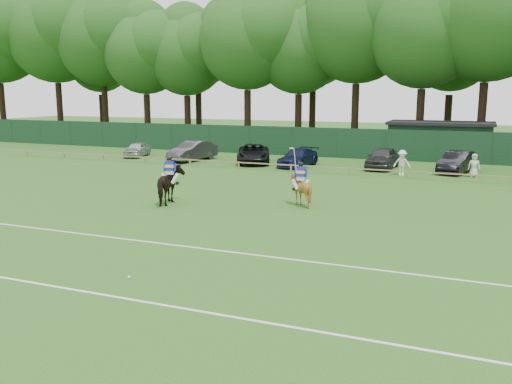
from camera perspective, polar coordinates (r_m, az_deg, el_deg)
The scene contains 19 objects.
ground at distance 20.41m, azimuth -4.51°, elevation -5.21°, with size 160.00×160.00×0.00m, color #1E4C14.
horse_dark at distance 27.19m, azimuth -9.02°, elevation 0.72°, with size 1.02×2.24×1.89m, color black.
horse_chestnut at distance 26.56m, azimuth 4.71°, elevation 0.26°, with size 1.29×1.45×1.59m, color brown.
sedan_silver at distance 47.51m, azimuth -12.40°, elevation 4.41°, with size 1.47×3.65×1.24m, color #B5B8BB.
sedan_grey at distance 43.98m, azimuth -6.70°, elevation 4.31°, with size 1.66×4.75×1.57m, color #2F2F32.
suv_black at distance 42.18m, azimuth -0.27°, elevation 4.05°, with size 2.43×5.27×1.47m, color black.
sedan_navy at distance 40.49m, azimuth 4.46°, elevation 3.62°, with size 1.82×4.49×1.30m, color #111736.
hatch_grey at distance 40.24m, azimuth 13.16°, elevation 3.51°, with size 1.83×4.55×1.55m, color #323235.
estate_black at distance 39.71m, azimuth 20.44°, elevation 2.98°, with size 1.57×4.49×1.48m, color black.
spectator_left at distance 37.24m, azimuth 15.11°, elevation 2.98°, with size 1.09×0.63×1.69m, color white.
spectator_right at distance 38.02m, azimuth 21.98°, elevation 2.61°, with size 0.75×0.49×1.54m, color beige.
rider_dark at distance 27.05m, azimuth -9.08°, elevation 2.41°, with size 0.93×0.50×1.41m.
rider_chestnut at distance 26.43m, azimuth 4.72°, elevation 1.81°, with size 0.95×0.55×2.05m.
polo_ball at distance 16.88m, azimuth -13.22°, elevation -8.72°, with size 0.09×0.09×0.09m, color silver.
pitch_lines at distance 17.50m, azimuth -9.72°, elevation -8.02°, with size 60.00×5.10×0.01m.
pitch_rail at distance 36.97m, azimuth 8.13°, elevation 2.56°, with size 62.10×0.10×0.50m.
perimeter_fence at distance 45.60m, azimuth 10.95°, elevation 5.00°, with size 92.08×0.08×2.50m.
utility_shed at distance 47.77m, azimuth 18.79°, elevation 5.23°, with size 8.40×4.40×3.04m.
tree_row at distance 53.25m, azimuth 14.74°, elevation 4.28°, with size 96.00×12.00×21.00m, color #26561C, non-canonical shape.
Camera 1 is at (8.90, -17.51, 5.55)m, focal length 38.00 mm.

